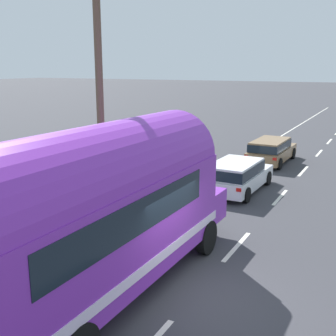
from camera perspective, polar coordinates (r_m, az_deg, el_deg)
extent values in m
plane|color=#38383D|center=(10.67, 3.56, -16.64)|extent=(300.00, 300.00, 0.00)
cube|color=silver|center=(13.32, 9.25, -10.35)|extent=(0.14, 2.40, 0.01)
cube|color=silver|center=(18.44, 14.85, -3.82)|extent=(0.14, 2.40, 0.01)
cube|color=silver|center=(23.35, 17.73, -0.39)|extent=(0.14, 2.40, 0.01)
cube|color=silver|center=(28.56, 19.67, 1.91)|extent=(0.14, 2.40, 0.01)
cube|color=silver|center=(33.29, 20.89, 3.37)|extent=(0.14, 2.40, 0.01)
cube|color=silver|center=(22.40, 7.48, -0.43)|extent=(0.12, 80.00, 0.01)
cylinder|color=brown|center=(13.87, -9.14, 8.78)|extent=(0.24, 0.24, 8.50)
cube|color=purple|center=(9.86, -9.14, -8.11)|extent=(2.59, 7.78, 2.30)
cylinder|color=purple|center=(9.50, -9.40, -1.65)|extent=(2.54, 7.68, 2.45)
cube|color=purple|center=(13.72, 2.50, -4.67)|extent=(2.28, 1.33, 0.95)
cube|color=silver|center=(10.11, -9.00, -11.54)|extent=(2.63, 7.82, 0.24)
cube|color=black|center=(9.43, -10.38, -5.29)|extent=(2.60, 5.98, 0.76)
cube|color=black|center=(12.84, 1.39, 0.21)|extent=(2.14, 0.13, 0.96)
cube|color=silver|center=(14.35, 3.70, -4.39)|extent=(0.90, 0.11, 0.56)
cylinder|color=black|center=(13.59, -3.97, -7.46)|extent=(0.27, 1.00, 1.00)
cylinder|color=black|center=(12.57, 5.21, -9.26)|extent=(0.27, 1.00, 1.00)
cube|color=white|center=(18.96, 9.41, -1.45)|extent=(1.99, 4.47, 0.60)
cube|color=white|center=(18.39, 8.98, -0.05)|extent=(1.76, 3.02, 0.55)
cube|color=black|center=(18.39, 8.97, -0.14)|extent=(1.82, 3.06, 0.43)
cube|color=red|center=(17.22, 4.34, -2.22)|extent=(0.20, 0.04, 0.14)
cube|color=red|center=(16.63, 9.50, -2.94)|extent=(0.20, 0.04, 0.14)
cylinder|color=black|center=(20.69, 8.47, -0.73)|extent=(0.22, 0.64, 0.64)
cylinder|color=black|center=(20.15, 13.27, -1.33)|extent=(0.22, 0.64, 0.64)
cylinder|color=black|center=(17.97, 5.04, -2.81)|extent=(0.22, 0.64, 0.64)
cylinder|color=black|center=(17.36, 10.49, -3.59)|extent=(0.22, 0.64, 0.64)
cube|color=olive|center=(24.93, 13.79, 1.93)|extent=(1.86, 4.61, 0.60)
cube|color=olive|center=(24.37, 13.57, 3.06)|extent=(1.63, 3.16, 0.55)
cube|color=black|center=(24.38, 13.57, 2.99)|extent=(1.69, 3.20, 0.43)
cube|color=red|center=(22.94, 10.46, 1.57)|extent=(0.20, 0.04, 0.14)
cube|color=red|center=(22.52, 14.16, 1.17)|extent=(0.20, 0.04, 0.14)
cylinder|color=black|center=(26.69, 12.92, 2.29)|extent=(0.21, 0.64, 0.64)
cylinder|color=black|center=(26.29, 16.46, 1.91)|extent=(0.21, 0.64, 0.64)
cylinder|color=black|center=(23.70, 10.78, 1.00)|extent=(0.21, 0.64, 0.64)
cylinder|color=black|center=(23.26, 14.74, 0.55)|extent=(0.21, 0.64, 0.64)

